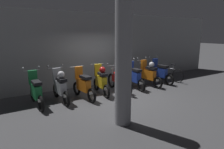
{
  "coord_description": "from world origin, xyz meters",
  "views": [
    {
      "loc": [
        -4.07,
        -6.12,
        2.42
      ],
      "look_at": [
        0.1,
        0.56,
        0.75
      ],
      "focal_mm": 31.52,
      "sensor_mm": 36.0,
      "label": 1
    }
  ],
  "objects_px": {
    "support_pillar": "(123,63)",
    "motorbike_slot_5": "(134,77)",
    "motorbike_slot_0": "(36,91)",
    "motorbike_slot_1": "(60,86)",
    "motorbike_slot_4": "(119,80)",
    "motorbike_slot_6": "(148,74)",
    "motorbike_slot_2": "(83,85)",
    "motorbike_slot_3": "(101,80)",
    "motorbike_slot_7": "(159,72)",
    "bicycle": "(170,74)"
  },
  "relations": [
    {
      "from": "motorbike_slot_3",
      "to": "motorbike_slot_4",
      "type": "height_order",
      "value": "motorbike_slot_3"
    },
    {
      "from": "motorbike_slot_5",
      "to": "support_pillar",
      "type": "xyz_separation_m",
      "value": [
        -2.42,
        -2.6,
        1.14
      ]
    },
    {
      "from": "motorbike_slot_6",
      "to": "support_pillar",
      "type": "relative_size",
      "value": 0.5
    },
    {
      "from": "motorbike_slot_1",
      "to": "motorbike_slot_7",
      "type": "relative_size",
      "value": 1.0
    },
    {
      "from": "motorbike_slot_2",
      "to": "motorbike_slot_7",
      "type": "xyz_separation_m",
      "value": [
        4.13,
        0.2,
        0.0
      ]
    },
    {
      "from": "motorbike_slot_6",
      "to": "bicycle",
      "type": "relative_size",
      "value": 0.97
    },
    {
      "from": "motorbike_slot_4",
      "to": "motorbike_slot_6",
      "type": "height_order",
      "value": "motorbike_slot_6"
    },
    {
      "from": "support_pillar",
      "to": "bicycle",
      "type": "bearing_deg",
      "value": 29.46
    },
    {
      "from": "motorbike_slot_2",
      "to": "motorbike_slot_3",
      "type": "bearing_deg",
      "value": 9.36
    },
    {
      "from": "motorbike_slot_6",
      "to": "motorbike_slot_7",
      "type": "bearing_deg",
      "value": 7.87
    },
    {
      "from": "motorbike_slot_0",
      "to": "motorbike_slot_4",
      "type": "xyz_separation_m",
      "value": [
        3.31,
        -0.02,
        -0.04
      ]
    },
    {
      "from": "motorbike_slot_0",
      "to": "motorbike_slot_6",
      "type": "xyz_separation_m",
      "value": [
        4.96,
        -0.02,
        0.04
      ]
    },
    {
      "from": "bicycle",
      "to": "motorbike_slot_1",
      "type": "bearing_deg",
      "value": -178.51
    },
    {
      "from": "motorbike_slot_2",
      "to": "support_pillar",
      "type": "relative_size",
      "value": 0.5
    },
    {
      "from": "motorbike_slot_7",
      "to": "motorbike_slot_0",
      "type": "bearing_deg",
      "value": -179.07
    },
    {
      "from": "motorbike_slot_5",
      "to": "bicycle",
      "type": "distance_m",
      "value": 2.47
    },
    {
      "from": "motorbike_slot_6",
      "to": "bicycle",
      "type": "xyz_separation_m",
      "value": [
        1.63,
        0.18,
        -0.21
      ]
    },
    {
      "from": "motorbike_slot_4",
      "to": "motorbike_slot_5",
      "type": "distance_m",
      "value": 0.83
    },
    {
      "from": "motorbike_slot_4",
      "to": "motorbike_slot_7",
      "type": "bearing_deg",
      "value": 2.63
    },
    {
      "from": "motorbike_slot_6",
      "to": "motorbike_slot_7",
      "type": "distance_m",
      "value": 0.83
    },
    {
      "from": "motorbike_slot_7",
      "to": "support_pillar",
      "type": "distance_m",
      "value": 5.0
    },
    {
      "from": "motorbike_slot_1",
      "to": "motorbike_slot_2",
      "type": "relative_size",
      "value": 1.0
    },
    {
      "from": "motorbike_slot_5",
      "to": "support_pillar",
      "type": "distance_m",
      "value": 3.73
    },
    {
      "from": "motorbike_slot_6",
      "to": "motorbike_slot_7",
      "type": "xyz_separation_m",
      "value": [
        0.83,
        0.11,
        -0.04
      ]
    },
    {
      "from": "motorbike_slot_6",
      "to": "bicycle",
      "type": "bearing_deg",
      "value": 6.37
    },
    {
      "from": "motorbike_slot_4",
      "to": "motorbike_slot_7",
      "type": "xyz_separation_m",
      "value": [
        2.48,
        0.11,
        0.04
      ]
    },
    {
      "from": "motorbike_slot_1",
      "to": "motorbike_slot_7",
      "type": "xyz_separation_m",
      "value": [
        4.96,
        0.08,
        -0.04
      ]
    },
    {
      "from": "motorbike_slot_1",
      "to": "motorbike_slot_5",
      "type": "xyz_separation_m",
      "value": [
        3.31,
        -0.0,
        -0.04
      ]
    },
    {
      "from": "motorbike_slot_2",
      "to": "motorbike_slot_6",
      "type": "relative_size",
      "value": 1.0
    },
    {
      "from": "motorbike_slot_4",
      "to": "motorbike_slot_6",
      "type": "relative_size",
      "value": 1.16
    },
    {
      "from": "motorbike_slot_3",
      "to": "motorbike_slot_5",
      "type": "relative_size",
      "value": 1.0
    },
    {
      "from": "motorbike_slot_7",
      "to": "motorbike_slot_6",
      "type": "bearing_deg",
      "value": -172.13
    },
    {
      "from": "motorbike_slot_3",
      "to": "motorbike_slot_1",
      "type": "bearing_deg",
      "value": -179.5
    },
    {
      "from": "motorbike_slot_4",
      "to": "support_pillar",
      "type": "height_order",
      "value": "support_pillar"
    },
    {
      "from": "motorbike_slot_0",
      "to": "motorbike_slot_6",
      "type": "distance_m",
      "value": 4.96
    },
    {
      "from": "motorbike_slot_7",
      "to": "motorbike_slot_3",
      "type": "bearing_deg",
      "value": -178.84
    },
    {
      "from": "motorbike_slot_6",
      "to": "motorbike_slot_1",
      "type": "bearing_deg",
      "value": 179.55
    },
    {
      "from": "motorbike_slot_5",
      "to": "motorbike_slot_7",
      "type": "distance_m",
      "value": 1.65
    },
    {
      "from": "motorbike_slot_1",
      "to": "motorbike_slot_6",
      "type": "relative_size",
      "value": 1.0
    },
    {
      "from": "motorbike_slot_1",
      "to": "motorbike_slot_6",
      "type": "height_order",
      "value": "same"
    },
    {
      "from": "motorbike_slot_3",
      "to": "bicycle",
      "type": "bearing_deg",
      "value": 1.89
    },
    {
      "from": "support_pillar",
      "to": "motorbike_slot_5",
      "type": "bearing_deg",
      "value": 47.07
    },
    {
      "from": "motorbike_slot_1",
      "to": "motorbike_slot_3",
      "type": "distance_m",
      "value": 1.66
    },
    {
      "from": "motorbike_slot_5",
      "to": "support_pillar",
      "type": "bearing_deg",
      "value": -132.93
    },
    {
      "from": "bicycle",
      "to": "motorbike_slot_6",
      "type": "bearing_deg",
      "value": -173.63
    },
    {
      "from": "motorbike_slot_6",
      "to": "bicycle",
      "type": "height_order",
      "value": "motorbike_slot_6"
    },
    {
      "from": "bicycle",
      "to": "motorbike_slot_4",
      "type": "bearing_deg",
      "value": -176.83
    },
    {
      "from": "motorbike_slot_0",
      "to": "motorbike_slot_5",
      "type": "distance_m",
      "value": 4.14
    },
    {
      "from": "motorbike_slot_6",
      "to": "motorbike_slot_3",
      "type": "bearing_deg",
      "value": 178.91
    },
    {
      "from": "motorbike_slot_0",
      "to": "motorbike_slot_1",
      "type": "distance_m",
      "value": 0.83
    }
  ]
}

